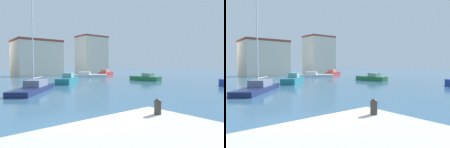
% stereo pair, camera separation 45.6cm
% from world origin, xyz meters
% --- Properties ---
extents(water, '(160.00, 160.00, 0.00)m').
position_xyz_m(water, '(15.00, 20.00, 0.00)').
color(water, '#38607F').
rests_on(water, ground).
extents(mooring_bollard, '(0.27, 0.27, 0.57)m').
position_xyz_m(mooring_bollard, '(1.56, -2.04, 1.34)').
color(mooring_bollard, '#38332D').
rests_on(mooring_bollard, pier_quay).
extents(sailboat_navy_outer_mooring, '(6.50, 7.47, 10.85)m').
position_xyz_m(sailboat_navy_outer_mooring, '(2.47, 14.38, 0.49)').
color(sailboat_navy_outer_mooring, '#19234C').
rests_on(sailboat_navy_outer_mooring, water).
extents(motorboat_teal_mid_harbor, '(5.43, 5.85, 1.53)m').
position_xyz_m(motorboat_teal_mid_harbor, '(9.36, 20.60, 0.52)').
color(motorboat_teal_mid_harbor, '#1E707A').
rests_on(motorboat_teal_mid_harbor, water).
extents(motorboat_white_distant_north, '(8.60, 7.51, 1.13)m').
position_xyz_m(motorboat_white_distant_north, '(19.78, 31.63, 0.38)').
color(motorboat_white_distant_north, white).
rests_on(motorboat_white_distant_north, water).
extents(motorboat_green_far_right, '(2.80, 5.62, 1.31)m').
position_xyz_m(motorboat_green_far_right, '(22.25, 16.45, 0.47)').
color(motorboat_green_far_right, '#28703D').
rests_on(motorboat_green_far_right, water).
extents(motorboat_red_distant_east, '(6.98, 5.82, 1.53)m').
position_xyz_m(motorboat_red_distant_east, '(26.85, 33.83, 0.55)').
color(motorboat_red_distant_east, '#B22823').
rests_on(motorboat_red_distant_east, water).
extents(harbor_office, '(10.56, 9.38, 8.80)m').
position_xyz_m(harbor_office, '(12.59, 43.89, 4.41)').
color(harbor_office, beige).
rests_on(harbor_office, ground).
extents(warehouse_block, '(9.01, 7.22, 12.20)m').
position_xyz_m(warehouse_block, '(32.64, 49.16, 6.11)').
color(warehouse_block, beige).
rests_on(warehouse_block, ground).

